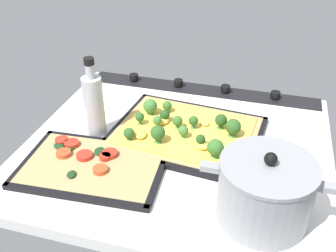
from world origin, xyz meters
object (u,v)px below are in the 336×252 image
at_px(baking_tray_back, 93,168).
at_px(oil_bottle, 94,105).
at_px(broccoli_pizza, 185,130).
at_px(veggie_pizza_back, 91,163).
at_px(cooking_pot, 265,191).
at_px(baking_tray_front, 186,135).

height_order(baking_tray_back, oil_bottle, oil_bottle).
height_order(broccoli_pizza, veggie_pizza_back, broccoli_pizza).
relative_size(baking_tray_back, veggie_pizza_back, 1.08).
bearing_deg(baking_tray_back, veggie_pizza_back, -37.38).
height_order(broccoli_pizza, cooking_pot, cooking_pot).
bearing_deg(cooking_pot, veggie_pizza_back, -7.16).
relative_size(baking_tray_front, veggie_pizza_back, 1.28).
distance_m(baking_tray_front, cooking_pot, 0.32).
height_order(baking_tray_front, oil_bottle, oil_bottle).
relative_size(baking_tray_front, broccoli_pizza, 1.07).
distance_m(broccoli_pizza, oil_bottle, 0.24).
bearing_deg(oil_bottle, baking_tray_back, 110.02).
xyz_separation_m(baking_tray_front, baking_tray_back, (0.17, 0.19, 0.00)).
distance_m(baking_tray_front, broccoli_pizza, 0.02).
distance_m(baking_tray_back, veggie_pizza_back, 0.01).
distance_m(veggie_pizza_back, oil_bottle, 0.16).
bearing_deg(broccoli_pizza, oil_bottle, 12.21).
relative_size(broccoli_pizza, oil_bottle, 1.76).
bearing_deg(baking_tray_front, cooking_pot, 131.46).
distance_m(cooking_pot, oil_bottle, 0.46).
xyz_separation_m(baking_tray_front, veggie_pizza_back, (0.18, 0.18, 0.01)).
height_order(veggie_pizza_back, cooking_pot, cooking_pot).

